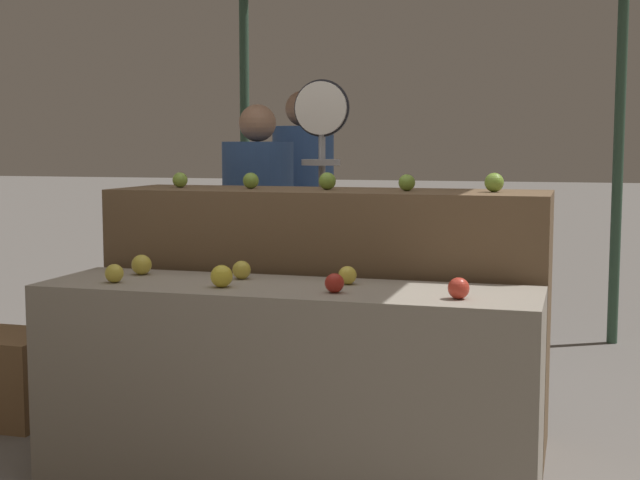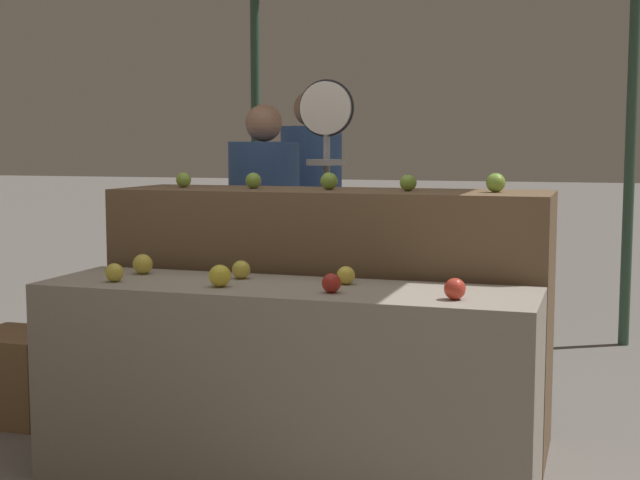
# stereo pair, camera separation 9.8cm
# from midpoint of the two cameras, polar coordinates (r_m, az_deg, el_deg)

# --- Properties ---
(display_counter_front) EXTENTS (1.95, 0.55, 0.80)m
(display_counter_front) POSITION_cam_midpoint_polar(r_m,az_deg,el_deg) (3.54, -3.00, -9.33)
(display_counter_front) COLOR gray
(display_counter_front) RESTS_ON ground_plane
(display_counter_back) EXTENTS (1.95, 0.55, 1.14)m
(display_counter_back) POSITION_cam_midpoint_polar(r_m,az_deg,el_deg) (4.06, -0.21, -4.83)
(display_counter_back) COLOR brown
(display_counter_back) RESTS_ON ground_plane
(apple_front_0) EXTENTS (0.07, 0.07, 0.07)m
(apple_front_0) POSITION_cam_midpoint_polar(r_m,az_deg,el_deg) (3.63, -13.79, -2.09)
(apple_front_0) COLOR gold
(apple_front_0) RESTS_ON display_counter_front
(apple_front_1) EXTENTS (0.09, 0.09, 0.09)m
(apple_front_1) POSITION_cam_midpoint_polar(r_m,az_deg,el_deg) (3.44, -7.13, -2.31)
(apple_front_1) COLOR gold
(apple_front_1) RESTS_ON display_counter_front
(apple_front_2) EXTENTS (0.07, 0.07, 0.07)m
(apple_front_2) POSITION_cam_midpoint_polar(r_m,az_deg,el_deg) (3.29, 0.08, -2.77)
(apple_front_2) COLOR #AD281E
(apple_front_2) RESTS_ON display_counter_front
(apple_front_3) EXTENTS (0.08, 0.08, 0.08)m
(apple_front_3) POSITION_cam_midpoint_polar(r_m,az_deg,el_deg) (3.18, 7.99, -3.08)
(apple_front_3) COLOR red
(apple_front_3) RESTS_ON display_counter_front
(apple_front_4) EXTENTS (0.08, 0.08, 0.08)m
(apple_front_4) POSITION_cam_midpoint_polar(r_m,az_deg,el_deg) (3.83, -12.07, -1.56)
(apple_front_4) COLOR gold
(apple_front_4) RESTS_ON display_counter_front
(apple_front_5) EXTENTS (0.08, 0.08, 0.08)m
(apple_front_5) POSITION_cam_midpoint_polar(r_m,az_deg,el_deg) (3.64, -5.82, -1.92)
(apple_front_5) COLOR gold
(apple_front_5) RESTS_ON display_counter_front
(apple_front_6) EXTENTS (0.07, 0.07, 0.07)m
(apple_front_6) POSITION_cam_midpoint_polar(r_m,az_deg,el_deg) (3.48, 0.96, -2.27)
(apple_front_6) COLOR yellow
(apple_front_6) RESTS_ON display_counter_front
(apple_back_0) EXTENTS (0.07, 0.07, 0.07)m
(apple_back_0) POSITION_cam_midpoint_polar(r_m,az_deg,el_deg) (4.25, -9.60, 3.81)
(apple_back_0) COLOR #84AD3D
(apple_back_0) RESTS_ON display_counter_back
(apple_back_1) EXTENTS (0.07, 0.07, 0.07)m
(apple_back_1) POSITION_cam_midpoint_polar(r_m,az_deg,el_deg) (4.10, -5.14, 3.80)
(apple_back_1) COLOR #7AA338
(apple_back_1) RESTS_ON display_counter_back
(apple_back_2) EXTENTS (0.08, 0.08, 0.08)m
(apple_back_2) POSITION_cam_midpoint_polar(r_m,az_deg,el_deg) (3.98, -0.26, 3.79)
(apple_back_2) COLOR #7AA338
(apple_back_2) RESTS_ON display_counter_back
(apple_back_3) EXTENTS (0.07, 0.07, 0.07)m
(apple_back_3) POSITION_cam_midpoint_polar(r_m,az_deg,el_deg) (3.89, 4.86, 3.68)
(apple_back_3) COLOR #7AA338
(apple_back_3) RESTS_ON display_counter_back
(apple_back_4) EXTENTS (0.08, 0.08, 0.08)m
(apple_back_4) POSITION_cam_midpoint_polar(r_m,az_deg,el_deg) (3.84, 10.37, 3.64)
(apple_back_4) COLOR #7AA338
(apple_back_4) RESTS_ON display_counter_back
(produce_scale) EXTENTS (0.29, 0.20, 1.67)m
(produce_scale) POSITION_cam_midpoint_polar(r_m,az_deg,el_deg) (4.58, -0.53, 4.64)
(produce_scale) COLOR #99999E
(produce_scale) RESTS_ON ground_plane
(person_vendor_at_scale) EXTENTS (0.43, 0.43, 1.56)m
(person_vendor_at_scale) POSITION_cam_midpoint_polar(r_m,az_deg,el_deg) (4.98, -4.54, 0.88)
(person_vendor_at_scale) COLOR #2D2D38
(person_vendor_at_scale) RESTS_ON ground_plane
(person_customer_left) EXTENTS (0.52, 0.52, 1.67)m
(person_customer_left) POSITION_cam_midpoint_polar(r_m,az_deg,el_deg) (5.58, -1.59, 2.20)
(person_customer_left) COLOR #2D2D38
(person_customer_left) RESTS_ON ground_plane
(wooden_crate_side) EXTENTS (0.43, 0.43, 0.43)m
(wooden_crate_side) POSITION_cam_midpoint_polar(r_m,az_deg,el_deg) (4.65, -19.70, -8.28)
(wooden_crate_side) COLOR olive
(wooden_crate_side) RESTS_ON ground_plane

